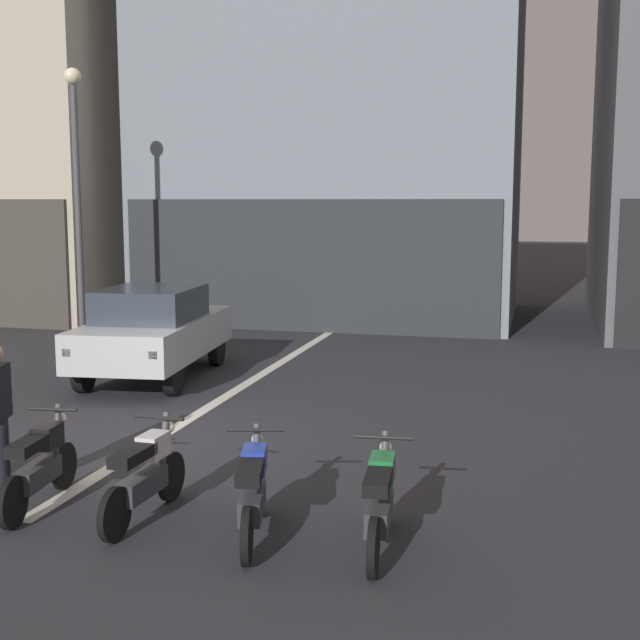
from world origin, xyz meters
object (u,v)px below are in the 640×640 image
Objects in this scene: street_lamp at (77,176)px; motorcycle_white_row_left_mid at (145,475)px; motorcycle_blue_row_centre at (253,491)px; motorcycle_green_row_right_mid at (380,501)px; motorcycle_black_row_leftmost at (40,464)px; car_silver_crossing_near at (154,329)px.

motorcycle_white_row_left_mid is at bearing -56.73° from street_lamp.
street_lamp is 12.29m from motorcycle_blue_row_centre.
motorcycle_blue_row_centre is 1.20m from motorcycle_green_row_right_mid.
motorcycle_black_row_leftmost is 1.20m from motorcycle_white_row_left_mid.
car_silver_crossing_near is at bearing 114.84° from motorcycle_white_row_left_mid.
street_lamp is at bearing 117.83° from motorcycle_black_row_leftmost.
car_silver_crossing_near is 2.55× the size of motorcycle_green_row_right_mid.
car_silver_crossing_near is at bearing 122.42° from motorcycle_blue_row_centre.
motorcycle_white_row_left_mid is at bearing 171.11° from motorcycle_blue_row_centre.
motorcycle_white_row_left_mid is (6.04, -9.20, -3.23)m from street_lamp.
street_lamp is at bearing 123.27° from motorcycle_white_row_left_mid.
motorcycle_blue_row_centre is (2.39, -0.22, 0.00)m from motorcycle_black_row_leftmost.
motorcycle_green_row_right_mid is at bearing -50.42° from car_silver_crossing_near.
street_lamp is 3.57× the size of motorcycle_green_row_right_mid.
motorcycle_black_row_leftmost is (4.84, -9.17, -3.23)m from street_lamp.
street_lamp is at bearing 127.60° from motorcycle_blue_row_centre.
motorcycle_black_row_leftmost is 2.40m from motorcycle_blue_row_centre.
motorcycle_green_row_right_mid is (8.43, -9.35, -3.23)m from street_lamp.
car_silver_crossing_near is 8.29m from motorcycle_green_row_right_mid.
motorcycle_white_row_left_mid is 2.39m from motorcycle_green_row_right_mid.
car_silver_crossing_near reaches higher than motorcycle_black_row_leftmost.
motorcycle_black_row_leftmost and motorcycle_blue_row_centre have the same top height.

